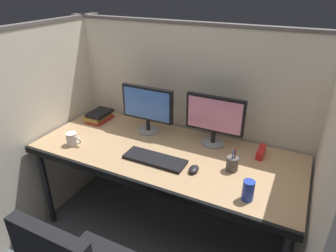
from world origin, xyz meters
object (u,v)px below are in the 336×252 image
object	(u,v)px
keyboard_main	(155,159)
soda_can	(248,190)
pen_cup	(232,164)
desk	(164,158)
coffee_mug	(72,139)
monitor_left	(147,107)
book_stack	(99,116)
monitor_right	(215,117)
computer_mouse	(194,169)
red_stapler	(261,152)

from	to	relation	value
keyboard_main	soda_can	distance (m)	0.66
soda_can	pen_cup	world-z (taller)	pen_cup
desk	coffee_mug	bearing A→B (deg)	-162.61
keyboard_main	coffee_mug	xyz separation A→B (m)	(-0.65, -0.08, 0.04)
monitor_left	book_stack	bearing A→B (deg)	-179.27
desk	monitor_left	bearing A→B (deg)	138.63
monitor_right	pen_cup	distance (m)	0.39
computer_mouse	soda_can	xyz separation A→B (m)	(0.37, -0.12, 0.04)
desk	computer_mouse	world-z (taller)	computer_mouse
keyboard_main	red_stapler	xyz separation A→B (m)	(0.63, 0.38, 0.02)
keyboard_main	coffee_mug	world-z (taller)	coffee_mug
coffee_mug	book_stack	size ratio (longest dim) A/B	0.56
book_stack	coffee_mug	bearing A→B (deg)	-77.88
soda_can	pen_cup	size ratio (longest dim) A/B	0.73
desk	computer_mouse	bearing A→B (deg)	-24.28
desk	monitor_left	distance (m)	0.44
computer_mouse	pen_cup	distance (m)	0.25
red_stapler	keyboard_main	bearing A→B (deg)	-148.67
computer_mouse	coffee_mug	bearing A→B (deg)	-175.05
keyboard_main	soda_can	world-z (taller)	soda_can
monitor_left	monitor_right	distance (m)	0.53
monitor_right	book_stack	size ratio (longest dim) A/B	1.90
monitor_right	soda_can	xyz separation A→B (m)	(0.37, -0.51, -0.15)
desk	coffee_mug	xyz separation A→B (m)	(-0.65, -0.20, 0.10)
book_stack	pen_cup	world-z (taller)	pen_cup
keyboard_main	soda_can	bearing A→B (deg)	-10.16
monitor_left	computer_mouse	bearing A→B (deg)	-33.45
monitor_left	keyboard_main	world-z (taller)	monitor_left
computer_mouse	monitor_right	bearing A→B (deg)	90.79
desk	red_stapler	bearing A→B (deg)	22.60
book_stack	red_stapler	size ratio (longest dim) A/B	1.51
computer_mouse	red_stapler	bearing A→B (deg)	47.85
desk	monitor_right	xyz separation A→B (m)	(0.27, 0.27, 0.27)
computer_mouse	coffee_mug	xyz separation A→B (m)	(-0.93, -0.08, 0.03)
monitor_right	soda_can	size ratio (longest dim) A/B	3.52
monitor_left	coffee_mug	bearing A→B (deg)	-131.99
soda_can	desk	bearing A→B (deg)	159.46
computer_mouse	soda_can	distance (m)	0.39
monitor_left	soda_can	size ratio (longest dim) A/B	3.52
desk	computer_mouse	distance (m)	0.31
coffee_mug	book_stack	bearing A→B (deg)	102.12
pen_cup	monitor_left	bearing A→B (deg)	162.80
monitor_right	pen_cup	size ratio (longest dim) A/B	2.56
desk	monitor_left	xyz separation A→B (m)	(-0.26, 0.23, 0.27)
coffee_mug	soda_can	size ratio (longest dim) A/B	1.03
monitor_left	keyboard_main	xyz separation A→B (m)	(0.25, -0.35, -0.20)
monitor_right	red_stapler	size ratio (longest dim) A/B	2.87
red_stapler	soda_can	bearing A→B (deg)	-87.67
desk	pen_cup	distance (m)	0.50
monitor_right	red_stapler	world-z (taller)	monitor_right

